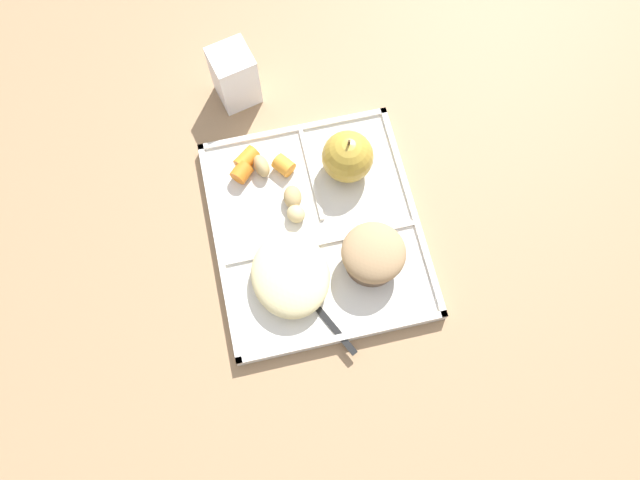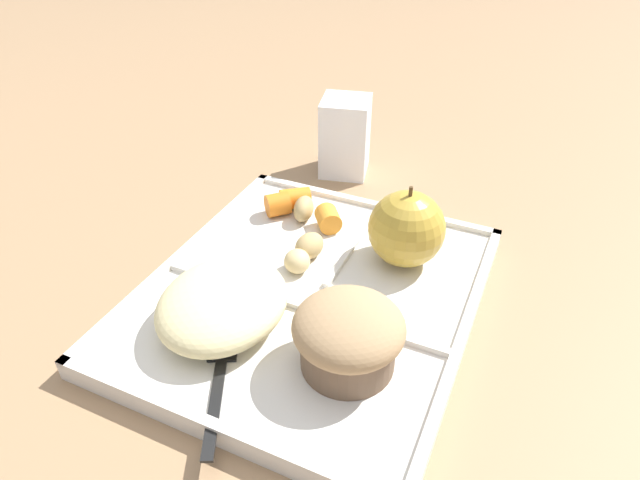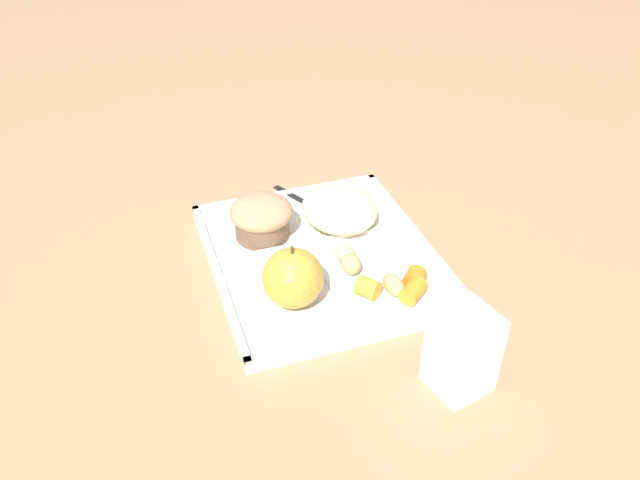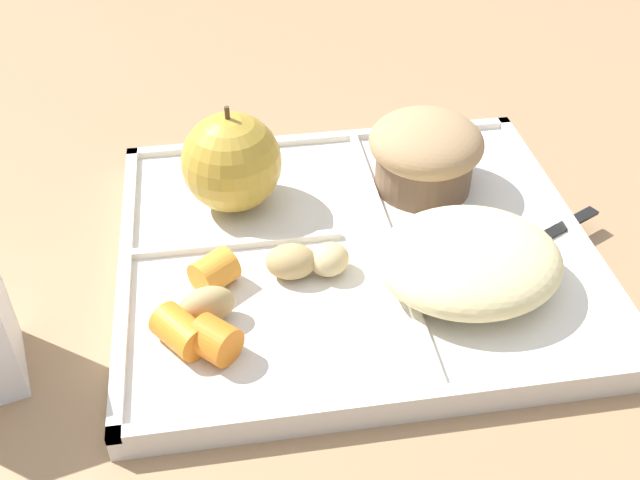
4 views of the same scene
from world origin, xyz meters
name	(u,v)px [view 3 (image 3 of 4)]	position (x,y,z in m)	size (l,w,h in m)	color
ground	(321,263)	(0.00, 0.00, 0.00)	(6.00, 6.00, 0.00)	#997551
lunch_tray	(321,258)	(0.00, 0.00, 0.01)	(0.33, 0.29, 0.02)	silver
green_apple	(293,278)	(-0.08, 0.06, 0.05)	(0.07, 0.07, 0.08)	#B79333
bran_muffin	(262,217)	(0.07, 0.06, 0.05)	(0.09, 0.09, 0.06)	brown
carrot_slice_center	(413,291)	(-0.12, -0.08, 0.03)	(0.02, 0.02, 0.03)	orange
carrot_slice_large	(368,288)	(-0.10, -0.03, 0.03)	(0.02, 0.02, 0.03)	orange
carrot_slice_edge	(415,278)	(-0.10, -0.09, 0.03)	(0.03, 0.03, 0.02)	orange
potato_chunk_golden	(344,253)	(-0.02, -0.02, 0.03)	(0.03, 0.03, 0.02)	tan
potato_chunk_large	(394,285)	(-0.11, -0.06, 0.03)	(0.04, 0.02, 0.03)	tan
potato_chunk_wedge	(351,264)	(-0.05, -0.02, 0.03)	(0.03, 0.03, 0.02)	tan
egg_noodle_pile	(339,209)	(0.07, -0.05, 0.04)	(0.12, 0.11, 0.04)	beige
meatball_front	(328,209)	(0.08, -0.04, 0.03)	(0.03, 0.03, 0.03)	brown
meatball_center	(332,210)	(0.07, -0.04, 0.03)	(0.04, 0.04, 0.04)	#755B4C
meatball_side	(353,223)	(0.03, -0.06, 0.03)	(0.03, 0.03, 0.03)	brown
plastic_fork	(312,207)	(0.11, -0.03, 0.02)	(0.13, 0.08, 0.00)	black
milk_carton	(462,351)	(-0.25, -0.07, 0.05)	(0.06, 0.06, 0.10)	white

